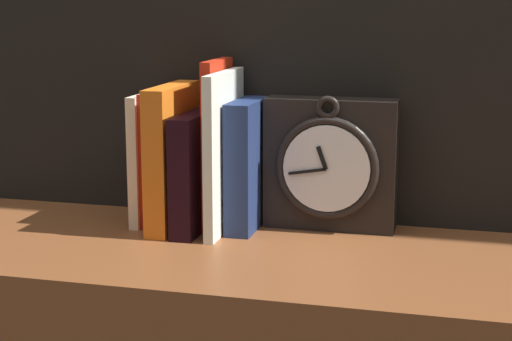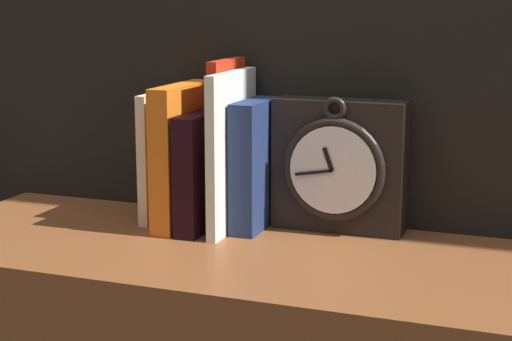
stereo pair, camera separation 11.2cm
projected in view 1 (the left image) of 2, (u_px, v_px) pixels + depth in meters
clock at (330, 164)px, 1.23m from camera, size 0.19×0.07×0.20m
book_slot0_cream at (147, 158)px, 1.28m from camera, size 0.02×0.12×0.19m
book_slot1_red at (160, 157)px, 1.27m from camera, size 0.02×0.11×0.20m
book_slot2_orange at (172, 157)px, 1.24m from camera, size 0.03×0.16×0.21m
book_slot3_black at (197, 171)px, 1.24m from camera, size 0.03×0.16×0.17m
book_slot4_red at (217, 144)px, 1.25m from camera, size 0.02×0.11×0.24m
book_slot5_white at (224, 152)px, 1.22m from camera, size 0.01×0.16×0.23m
book_slot6_navy at (247, 165)px, 1.24m from camera, size 0.04×0.12×0.19m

